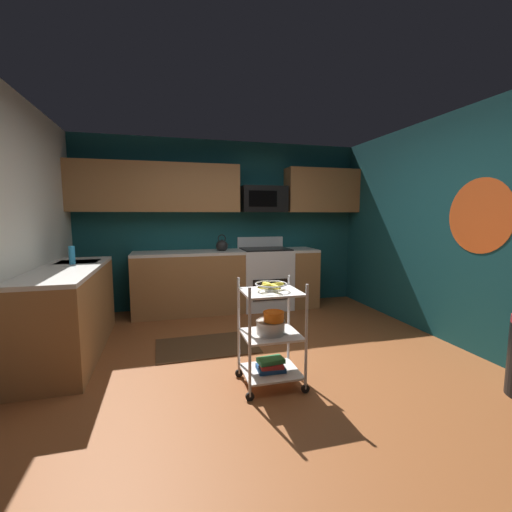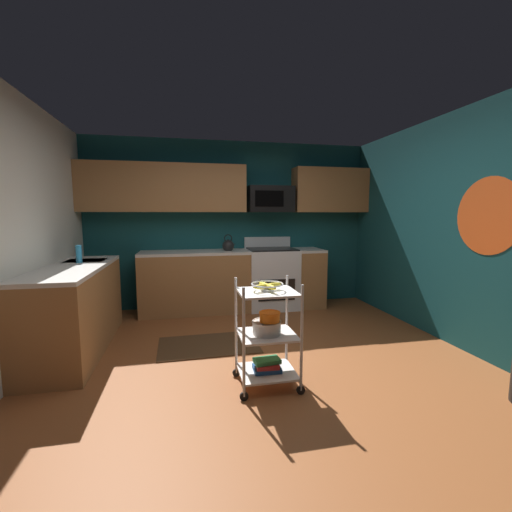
% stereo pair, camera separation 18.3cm
% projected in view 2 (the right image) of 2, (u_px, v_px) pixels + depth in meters
% --- Properties ---
extents(floor, '(4.40, 4.80, 0.04)m').
position_uv_depth(floor, '(266.00, 370.00, 3.28)').
color(floor, brown).
rests_on(floor, ground).
extents(wall_back, '(4.52, 0.06, 2.60)m').
position_uv_depth(wall_back, '(231.00, 225.00, 5.48)').
color(wall_back, '#14474C').
rests_on(wall_back, ground).
extents(wall_right, '(0.06, 4.80, 2.60)m').
position_uv_depth(wall_right, '(474.00, 230.00, 3.57)').
color(wall_right, '#14474C').
rests_on(wall_right, ground).
extents(wall_flower_decal, '(0.00, 0.77, 0.77)m').
position_uv_depth(wall_flower_decal, '(488.00, 216.00, 3.36)').
color(wall_flower_decal, '#E5591E').
extents(counter_run, '(3.60, 2.47, 0.92)m').
position_uv_depth(counter_run, '(183.00, 289.00, 4.62)').
color(counter_run, '#9E6B3D').
rests_on(counter_run, ground).
extents(oven_range, '(0.76, 0.65, 1.10)m').
position_uv_depth(oven_range, '(271.00, 278.00, 5.38)').
color(oven_range, white).
rests_on(oven_range, ground).
extents(upper_cabinets, '(4.40, 0.33, 0.70)m').
position_uv_depth(upper_cabinets, '(224.00, 189.00, 5.19)').
color(upper_cabinets, '#9E6B3D').
extents(microwave, '(0.70, 0.39, 0.40)m').
position_uv_depth(microwave, '(270.00, 199.00, 5.33)').
color(microwave, black).
extents(rolling_cart, '(0.54, 0.44, 0.91)m').
position_uv_depth(rolling_cart, '(267.00, 334.00, 2.91)').
color(rolling_cart, silver).
rests_on(rolling_cart, ground).
extents(fruit_bowl, '(0.27, 0.27, 0.07)m').
position_uv_depth(fruit_bowl, '(267.00, 286.00, 2.85)').
color(fruit_bowl, silver).
rests_on(fruit_bowl, rolling_cart).
extents(mixing_bowl_large, '(0.25, 0.25, 0.11)m').
position_uv_depth(mixing_bowl_large, '(267.00, 327.00, 2.90)').
color(mixing_bowl_large, silver).
rests_on(mixing_bowl_large, rolling_cart).
extents(mixing_bowl_small, '(0.18, 0.18, 0.08)m').
position_uv_depth(mixing_bowl_small, '(270.00, 316.00, 2.86)').
color(mixing_bowl_small, orange).
rests_on(mixing_bowl_small, rolling_cart).
extents(book_stack, '(0.24, 0.19, 0.11)m').
position_uv_depth(book_stack, '(267.00, 365.00, 2.94)').
color(book_stack, '#1E4C8C').
rests_on(book_stack, rolling_cart).
extents(kettle, '(0.21, 0.18, 0.26)m').
position_uv_depth(kettle, '(228.00, 246.00, 5.17)').
color(kettle, black).
rests_on(kettle, counter_run).
extents(dish_soap_bottle, '(0.06, 0.06, 0.20)m').
position_uv_depth(dish_soap_bottle, '(79.00, 254.00, 3.87)').
color(dish_soap_bottle, '#2D8CBF').
rests_on(dish_soap_bottle, counter_run).
extents(floor_rug, '(1.11, 0.72, 0.01)m').
position_uv_depth(floor_rug, '(208.00, 345.00, 3.85)').
color(floor_rug, '#472D19').
rests_on(floor_rug, ground).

